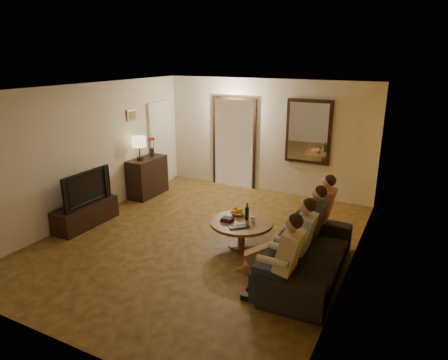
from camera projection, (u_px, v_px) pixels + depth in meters
The scene contains 33 objects.
floor at pixel (201, 239), 7.03m from camera, with size 5.00×6.00×0.01m, color #452E12.
ceiling at pixel (198, 88), 6.25m from camera, with size 5.00×6.00×0.01m, color white.
back_wall at pixel (266, 136), 9.19m from camera, with size 5.00×0.02×2.60m, color beige.
front_wall at pixel (52, 239), 4.10m from camera, with size 5.00×0.02×2.60m, color beige.
left_wall at pixel (89, 152), 7.73m from camera, with size 0.02×6.00×2.60m, color beige.
right_wall at pixel (355, 190), 5.56m from camera, with size 0.02×6.00×2.60m, color beige.
orange_accent at pixel (354, 190), 5.56m from camera, with size 0.01×6.00×2.60m, color orange.
kitchen_doorway at pixel (234, 144), 9.59m from camera, with size 1.00×0.06×2.10m, color #FFE0A5.
door_trim at pixel (234, 144), 9.59m from camera, with size 1.12×0.04×2.22m, color black.
fridge_glimpse at pixel (243, 151), 9.53m from camera, with size 0.45×0.03×1.70m, color silver.
mirror_frame at pixel (308, 132), 8.66m from camera, with size 1.00×0.05×1.40m, color black.
mirror_glass at pixel (308, 132), 8.63m from camera, with size 0.86×0.02×1.26m, color white.
white_door at pixel (161, 144), 9.75m from camera, with size 0.06×0.85×2.04m, color white.
framed_art at pixel (131, 115), 8.65m from camera, with size 0.03×0.28×0.24m, color #B28C33.
art_canvas at pixel (132, 115), 8.65m from camera, with size 0.01×0.22×0.18m, color brown.
dresser at pixel (147, 177), 9.10m from camera, with size 0.45×0.99×0.88m, color black.
table_lamp at pixel (139, 148), 8.70m from camera, with size 0.30×0.30×0.54m, color beige, non-canonical shape.
flower_vase at pixel (152, 147), 9.09m from camera, with size 0.14×0.14×0.44m, color red, non-canonical shape.
tv_stand at pixel (86, 214), 7.55m from camera, with size 0.45×1.30×0.43m, color black.
tv at pixel (83, 187), 7.39m from camera, with size 0.15×1.12×0.65m, color black.
sofa at pixel (310, 255), 5.80m from camera, with size 0.88×2.25×0.66m, color black.
person_a at pixel (284, 264), 4.99m from camera, with size 0.60×0.40×1.20m, color tan, non-canonical shape.
person_b at pixel (298, 245), 5.50m from camera, with size 0.60×0.40×1.20m, color tan, non-canonical shape.
person_c at pixel (310, 229), 6.01m from camera, with size 0.60×0.40×1.20m, color tan, non-canonical shape.
person_d at pixel (320, 215), 6.52m from camera, with size 0.60×0.40×1.20m, color tan, non-canonical shape.
dog at pixel (261, 255), 5.89m from camera, with size 0.56×0.24×0.56m, color #9A7847, non-canonical shape.
coffee_table at pixel (241, 234), 6.72m from camera, with size 1.05×1.05×0.45m, color brown.
bowl at pixel (238, 213), 6.91m from camera, with size 0.26×0.26×0.06m, color white.
oranges at pixel (238, 209), 6.89m from camera, with size 0.20×0.20×0.08m, color orange, non-canonical shape.
wine_bottle at pixel (247, 211), 6.67m from camera, with size 0.07×0.07×0.31m, color black, non-canonical shape.
wine_glass at pixel (253, 219), 6.60m from camera, with size 0.06×0.06×0.10m, color silver.
book_stack at pixel (227, 219), 6.65m from camera, with size 0.20×0.15×0.07m, color black, non-canonical shape.
laptop at pixel (240, 228), 6.37m from camera, with size 0.33×0.21×0.03m, color black.
Camera 1 is at (3.27, -5.51, 3.12)m, focal length 32.00 mm.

